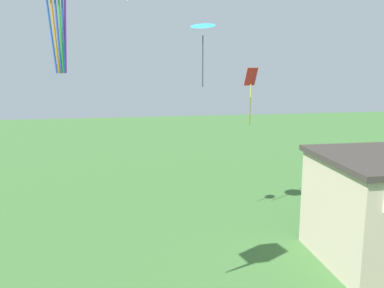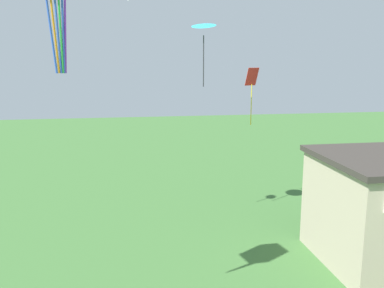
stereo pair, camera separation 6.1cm
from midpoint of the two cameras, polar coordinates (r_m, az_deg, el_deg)
name	(u,v)px [view 2 (the right image)]	position (r m, az deg, el deg)	size (l,w,h in m)	color
kite_red_diamond	(252,84)	(24.24, 8.05, 7.87)	(0.81, 0.58, 3.21)	red
kite_cyan_delta	(204,26)	(21.46, 1.65, 15.40)	(1.61, 1.60, 3.18)	#2DB2C6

